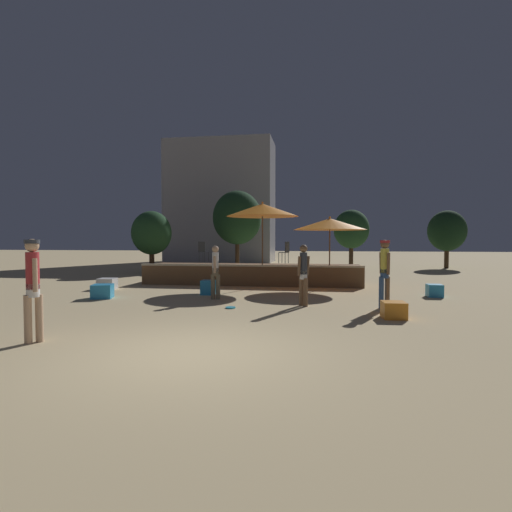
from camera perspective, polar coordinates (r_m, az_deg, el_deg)
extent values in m
plane|color=#D1B784|center=(6.74, -9.82, -13.52)|extent=(120.00, 120.00, 0.00)
cube|color=brown|center=(16.87, -0.43, -2.60)|extent=(8.92, 2.28, 0.78)
cube|color=#CCB793|center=(15.75, -1.07, -1.37)|extent=(8.92, 0.12, 0.08)
cylinder|color=brown|center=(15.60, 10.46, -0.39)|extent=(0.05, 0.05, 2.22)
cone|color=orange|center=(15.59, 10.50, 4.50)|extent=(2.78, 2.78, 0.44)
sphere|color=orange|center=(15.60, 10.51, 5.45)|extent=(0.08, 0.08, 0.08)
cylinder|color=brown|center=(15.63, 0.92, 0.63)|extent=(0.05, 0.05, 2.76)
cone|color=orange|center=(15.67, 0.92, 6.58)|extent=(2.81, 2.81, 0.50)
sphere|color=orange|center=(15.69, 0.92, 7.63)|extent=(0.08, 0.08, 0.08)
cube|color=orange|center=(9.94, 19.08, -7.31)|extent=(0.55, 0.55, 0.39)
cube|color=#2D9EDB|center=(14.13, 24.15, -4.53)|extent=(0.46, 0.46, 0.40)
cube|color=#2D9EDB|center=(13.51, -21.09, -4.72)|extent=(0.75, 0.75, 0.43)
cube|color=white|center=(15.90, -20.49, -3.73)|extent=(0.67, 0.67, 0.41)
cube|color=#2D9EDB|center=(13.53, -6.84, -4.47)|extent=(0.45, 0.45, 0.48)
cylinder|color=tan|center=(8.23, -28.56, -7.80)|extent=(0.13, 0.13, 0.86)
cylinder|color=tan|center=(8.20, -29.80, -7.87)|extent=(0.13, 0.13, 0.86)
cylinder|color=white|center=(8.14, -29.25, -4.30)|extent=(0.22, 0.22, 0.24)
cylinder|color=#B22D33|center=(8.11, -29.30, -1.84)|extent=(0.22, 0.22, 0.66)
cylinder|color=tan|center=(8.29, -29.54, -2.23)|extent=(0.21, 0.20, 0.59)
cylinder|color=tan|center=(7.94, -29.02, -2.41)|extent=(0.12, 0.12, 0.59)
sphere|color=tan|center=(8.09, -29.36, 1.31)|extent=(0.23, 0.23, 0.23)
cylinder|color=#333842|center=(8.09, -29.37, 1.81)|extent=(0.26, 0.26, 0.07)
cylinder|color=#2D4C7F|center=(11.24, 17.46, -5.00)|extent=(0.13, 0.13, 0.85)
cylinder|color=brown|center=(11.33, 18.24, -4.95)|extent=(0.13, 0.13, 0.85)
cylinder|color=#2D4C7F|center=(11.23, 17.88, -2.41)|extent=(0.22, 0.22, 0.24)
cylinder|color=#D8D14C|center=(11.21, 17.91, -0.65)|extent=(0.22, 0.22, 0.65)
cylinder|color=brown|center=(11.06, 18.40, -1.04)|extent=(0.11, 0.11, 0.58)
cylinder|color=brown|center=(11.37, 17.42, -0.94)|extent=(0.12, 0.13, 0.58)
sphere|color=brown|center=(11.20, 17.93, 1.62)|extent=(0.23, 0.23, 0.23)
cylinder|color=#B22D33|center=(11.20, 17.94, 1.97)|extent=(0.26, 0.26, 0.07)
cylinder|color=brown|center=(11.12, 7.08, -5.16)|extent=(0.13, 0.13, 0.79)
cylinder|color=brown|center=(11.24, 6.49, -5.08)|extent=(0.13, 0.13, 0.79)
cylinder|color=white|center=(11.13, 6.80, -2.70)|extent=(0.20, 0.20, 0.24)
cylinder|color=#333842|center=(11.11, 6.80, -1.05)|extent=(0.20, 0.20, 0.60)
cylinder|color=brown|center=(11.23, 7.41, -1.38)|extent=(0.14, 0.15, 0.54)
cylinder|color=brown|center=(10.99, 6.19, -1.45)|extent=(0.13, 0.14, 0.54)
sphere|color=brown|center=(11.09, 6.81, 1.06)|extent=(0.21, 0.21, 0.21)
cylinder|color=#72664C|center=(12.45, -6.18, -4.41)|extent=(0.13, 0.13, 0.77)
cylinder|color=#72664C|center=(12.42, -5.44, -4.42)|extent=(0.13, 0.13, 0.77)
cylinder|color=#72664C|center=(12.39, -5.82, -2.29)|extent=(0.20, 0.20, 0.24)
cylinder|color=white|center=(12.37, -5.83, -0.84)|extent=(0.20, 0.20, 0.59)
cylinder|color=tan|center=(12.21, -5.93, -1.22)|extent=(0.09, 0.13, 0.53)
cylinder|color=tan|center=(12.53, -5.72, -1.13)|extent=(0.09, 0.09, 0.52)
sphere|color=tan|center=(12.35, -5.83, 1.00)|extent=(0.21, 0.21, 0.21)
cylinder|color=#2D3338|center=(16.94, 3.73, -0.22)|extent=(0.02, 0.02, 0.45)
cylinder|color=#2D3338|center=(16.68, 3.26, -0.26)|extent=(0.02, 0.02, 0.45)
cylinder|color=#2D3338|center=(16.81, 4.64, -0.25)|extent=(0.02, 0.02, 0.45)
cylinder|color=#2D3338|center=(16.54, 4.18, -0.29)|extent=(0.02, 0.02, 0.45)
cylinder|color=#2D3338|center=(16.73, 3.96, 0.52)|extent=(0.40, 0.40, 0.02)
cube|color=#2D3338|center=(16.65, 4.48, 1.28)|extent=(0.16, 0.34, 0.45)
cylinder|color=#2D3338|center=(17.98, -6.78, -0.09)|extent=(0.02, 0.02, 0.45)
cylinder|color=#2D3338|center=(18.15, -7.57, -0.07)|extent=(0.02, 0.02, 0.45)
cylinder|color=#2D3338|center=(17.73, -7.33, -0.13)|extent=(0.02, 0.02, 0.45)
cylinder|color=#2D3338|center=(17.90, -8.12, -0.11)|extent=(0.02, 0.02, 0.45)
cylinder|color=#2D3338|center=(17.93, -7.45, 0.62)|extent=(0.40, 0.40, 0.02)
cube|color=#2D3338|center=(17.79, -7.77, 1.33)|extent=(0.35, 0.14, 0.45)
cylinder|color=#33B2D8|center=(10.83, -3.66, -7.36)|extent=(0.27, 0.27, 0.03)
cylinder|color=#3D2B1C|center=(26.78, -2.69, 0.36)|extent=(0.28, 0.28, 1.86)
ellipsoid|color=#19381E|center=(26.80, -2.70, 5.50)|extent=(3.26, 3.26, 3.59)
cylinder|color=#3D2B1C|center=(26.67, 13.43, -0.08)|extent=(0.28, 0.28, 1.51)
ellipsoid|color=#1E4223|center=(26.66, 13.46, 3.75)|extent=(2.28, 2.28, 2.51)
cylinder|color=#3D2B1C|center=(28.72, 25.56, -0.23)|extent=(0.28, 0.28, 1.36)
ellipsoid|color=black|center=(28.71, 25.62, 3.27)|extent=(2.39, 2.39, 2.63)
cylinder|color=#3D2B1C|center=(23.16, -14.66, -0.79)|extent=(0.28, 0.28, 1.24)
ellipsoid|color=#1E4223|center=(23.13, -14.70, 3.21)|extent=(2.22, 2.22, 2.44)
cube|color=gray|center=(33.99, -5.07, 7.66)|extent=(8.83, 4.03, 10.03)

